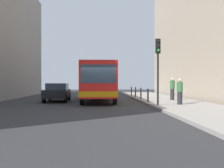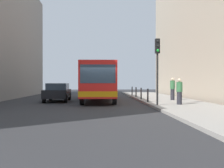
{
  "view_description": "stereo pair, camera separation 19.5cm",
  "coord_description": "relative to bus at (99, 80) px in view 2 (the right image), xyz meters",
  "views": [
    {
      "loc": [
        -0.21,
        -17.59,
        1.56
      ],
      "look_at": [
        0.93,
        2.79,
        1.43
      ],
      "focal_mm": 42.58,
      "sensor_mm": 36.0,
      "label": 1
    },
    {
      "loc": [
        -0.02,
        -17.6,
        1.56
      ],
      "look_at": [
        0.93,
        2.79,
        1.43
      ],
      "focal_mm": 42.58,
      "sensor_mm": 36.0,
      "label": 2
    }
  ],
  "objects": [
    {
      "name": "traffic_light",
      "position": [
        3.61,
        -6.26,
        1.28
      ],
      "size": [
        0.28,
        0.33,
        4.1
      ],
      "color": "black",
      "rests_on": "sidewalk"
    },
    {
      "name": "bollard_farthest",
      "position": [
        3.51,
        5.72,
        -1.1
      ],
      "size": [
        0.11,
        0.11,
        0.95
      ],
      "primitive_type": "cylinder",
      "color": "black",
      "rests_on": "sidewalk"
    },
    {
      "name": "pedestrian_mid_sidewalk",
      "position": [
        5.85,
        -1.61,
        -0.68
      ],
      "size": [
        0.38,
        0.38,
        1.78
      ],
      "rotation": [
        0.0,
        0.0,
        2.67
      ],
      "color": "#26262D",
      "rests_on": "sidewalk"
    },
    {
      "name": "pedestrian_near_signal",
      "position": [
        5.1,
        -5.89,
        -0.75
      ],
      "size": [
        0.38,
        0.38,
        1.65
      ],
      "rotation": [
        0.0,
        0.0,
        4.74
      ],
      "color": "#26262D",
      "rests_on": "sidewalk"
    },
    {
      "name": "bollard_mid",
      "position": [
        3.51,
        -0.46,
        -1.1
      ],
      "size": [
        0.11,
        0.11,
        0.95
      ],
      "primitive_type": "cylinder",
      "color": "black",
      "rests_on": "sidewalk"
    },
    {
      "name": "car_behind_bus",
      "position": [
        -0.06,
        11.04,
        -0.94
      ],
      "size": [
        2.02,
        4.48,
        1.48
      ],
      "rotation": [
        0.0,
        0.0,
        3.19
      ],
      "color": "maroon",
      "rests_on": "ground"
    },
    {
      "name": "bus",
      "position": [
        0.0,
        0.0,
        0.0
      ],
      "size": [
        2.67,
        11.05,
        3.0
      ],
      "rotation": [
        0.0,
        0.0,
        3.13
      ],
      "color": "red",
      "rests_on": "ground"
    },
    {
      "name": "sidewalk",
      "position": [
        5.46,
        -4.9,
        -1.65
      ],
      "size": [
        4.4,
        40.0,
        0.15
      ],
      "primitive_type": "cube",
      "color": "#9E9991",
      "rests_on": "ground"
    },
    {
      "name": "car_beside_bus",
      "position": [
        -3.4,
        -0.57,
        -0.94
      ],
      "size": [
        1.93,
        4.43,
        1.48
      ],
      "rotation": [
        0.0,
        0.0,
        3.16
      ],
      "color": "black",
      "rests_on": "ground"
    },
    {
      "name": "bollard_far",
      "position": [
        3.51,
        2.63,
        -1.1
      ],
      "size": [
        0.11,
        0.11,
        0.95
      ],
      "primitive_type": "cylinder",
      "color": "black",
      "rests_on": "sidewalk"
    },
    {
      "name": "ground_plane",
      "position": [
        0.06,
        -4.9,
        -1.73
      ],
      "size": [
        80.0,
        80.0,
        0.0
      ],
      "primitive_type": "plane",
      "color": "#2D2D30"
    },
    {
      "name": "bollard_near",
      "position": [
        3.51,
        -3.55,
        -1.1
      ],
      "size": [
        0.11,
        0.11,
        0.95
      ],
      "primitive_type": "cylinder",
      "color": "black",
      "rests_on": "sidewalk"
    }
  ]
}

